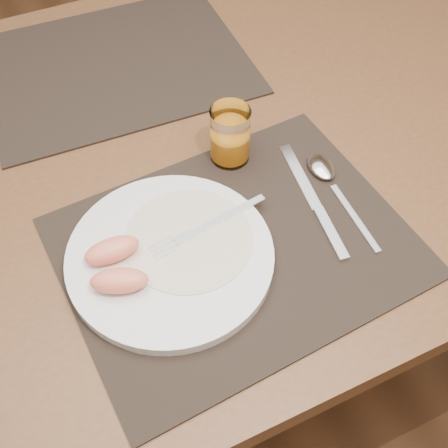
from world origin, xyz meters
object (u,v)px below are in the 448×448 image
table (167,182)px  fork (200,230)px  juice_glass (230,137)px  placemat_far (115,65)px  placemat_near (236,247)px  knife (317,208)px  plate (170,256)px  spoon (326,174)px

table → fork: size_ratio=7.99×
juice_glass → placemat_far: bearing=106.8°
placemat_near → juice_glass: juice_glass is taller
knife → plate: bearing=177.7°
juice_glass → table: bearing=141.0°
placemat_far → spoon: bearing=-62.9°
placemat_near → plate: (-0.09, 0.02, 0.01)m
fork → spoon: size_ratio=0.91×
knife → placemat_far: bearing=109.5°
fork → juice_glass: bearing=49.7°
table → fork: bearing=-95.8°
placemat_near → knife: 0.13m
spoon → fork: bearing=-173.5°
table → placemat_near: size_ratio=3.11×
fork → juice_glass: juice_glass is taller
knife → juice_glass: juice_glass is taller
knife → spoon: spoon is taller
plate → table: bearing=71.5°
placemat_far → spoon: (0.20, -0.38, 0.01)m
placemat_far → knife: bearing=-70.5°
placemat_near → juice_glass: (0.06, 0.15, 0.04)m
table → juice_glass: 0.17m
spoon → juice_glass: bearing=138.8°
table → placemat_near: (0.02, -0.22, 0.09)m
fork → juice_glass: size_ratio=1.96×
plate → fork: fork is taller
placemat_near → spoon: size_ratio=2.35×
placemat_far → plate: 0.43m
plate → spoon: size_ratio=1.41×
juice_glass → knife: bearing=-65.4°
spoon → juice_glass: size_ratio=2.15×
spoon → juice_glass: (-0.11, 0.10, 0.03)m
spoon → table: bearing=139.7°
placemat_near → placemat_far: 0.44m
table → fork: fork is taller
knife → juice_glass: 0.16m
table → spoon: spoon is taller
placemat_far → fork: (-0.02, -0.41, 0.02)m
plate → juice_glass: 0.21m
placemat_far → plate: plate is taller
placemat_far → juice_glass: size_ratio=5.05×
fork → juice_glass: (0.10, 0.12, 0.02)m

